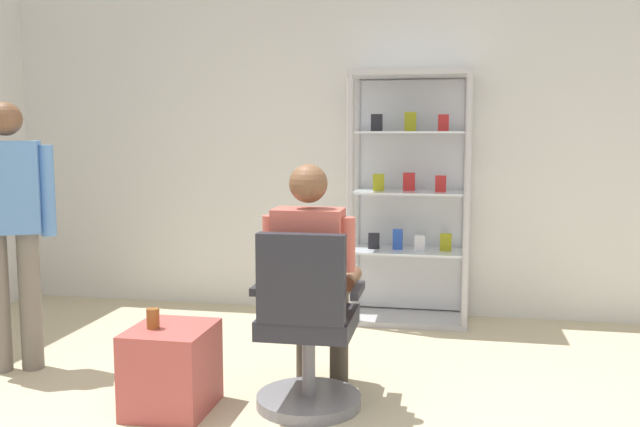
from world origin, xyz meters
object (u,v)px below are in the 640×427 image
object	(u,v)px
display_cabinet_main	(410,196)
seated_shopkeeper	(313,271)
storage_crate	(172,369)
standing_customer	(10,219)
office_chair	(307,337)
tea_glass	(153,318)

from	to	relation	value
display_cabinet_main	seated_shopkeeper	size ratio (longest dim) A/B	1.47
storage_crate	standing_customer	world-z (taller)	standing_customer
display_cabinet_main	office_chair	bearing A→B (deg)	-102.15
office_chair	seated_shopkeeper	xyz separation A→B (m)	(-0.00, 0.16, 0.32)
seated_shopkeeper	tea_glass	bearing A→B (deg)	-156.78
storage_crate	tea_glass	bearing A→B (deg)	-155.42
seated_shopkeeper	storage_crate	bearing A→B (deg)	-156.94
seated_shopkeeper	tea_glass	xyz separation A→B (m)	(-0.77, -0.33, -0.21)
storage_crate	display_cabinet_main	bearing A→B (deg)	61.42
storage_crate	standing_customer	bearing A→B (deg)	161.03
tea_glass	standing_customer	size ratio (longest dim) A/B	0.06
standing_customer	seated_shopkeeper	bearing A→B (deg)	-3.40
seated_shopkeeper	tea_glass	size ratio (longest dim) A/B	12.30
storage_crate	standing_customer	size ratio (longest dim) A/B	0.28
tea_glass	office_chair	bearing A→B (deg)	12.25
display_cabinet_main	storage_crate	size ratio (longest dim) A/B	4.17
seated_shopkeeper	tea_glass	distance (m)	0.87
display_cabinet_main	tea_glass	world-z (taller)	display_cabinet_main
office_chair	tea_glass	distance (m)	0.80
display_cabinet_main	office_chair	distance (m)	2.01
display_cabinet_main	standing_customer	bearing A→B (deg)	-144.74
office_chair	standing_customer	world-z (taller)	standing_customer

